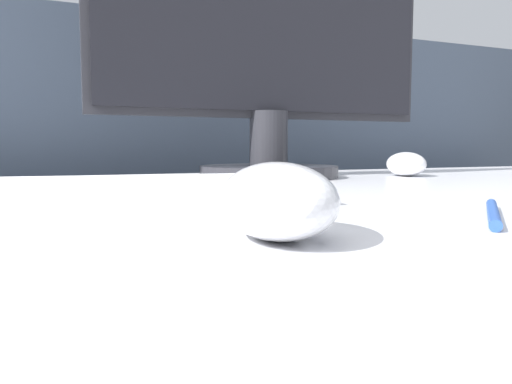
# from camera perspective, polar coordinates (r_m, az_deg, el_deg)

# --- Properties ---
(partition_panel) EXTENTS (5.00, 0.03, 1.05)m
(partition_panel) POSITION_cam_1_polar(r_m,az_deg,el_deg) (1.12, -17.28, -7.53)
(partition_panel) COLOR #333D4C
(partition_panel) RESTS_ON ground_plane
(computer_mouse_near) EXTENTS (0.09, 0.12, 0.04)m
(computer_mouse_near) POSITION_cam_1_polar(r_m,az_deg,el_deg) (0.28, 2.46, -0.97)
(computer_mouse_near) COLOR silver
(computer_mouse_near) RESTS_ON desk
(keyboard) EXTENTS (0.45, 0.18, 0.02)m
(keyboard) POSITION_cam_1_polar(r_m,az_deg,el_deg) (0.46, -20.30, -0.13)
(keyboard) COLOR silver
(keyboard) RESTS_ON desk
(monitor) EXTENTS (0.59, 0.23, 0.47)m
(monitor) POSITION_cam_1_polar(r_m,az_deg,el_deg) (0.86, 1.44, 17.90)
(monitor) COLOR #28282D
(monitor) RESTS_ON desk
(computer_mouse_far) EXTENTS (0.10, 0.11, 0.04)m
(computer_mouse_far) POSITION_cam_1_polar(r_m,az_deg,el_deg) (0.92, 16.78, 3.08)
(computer_mouse_far) COLOR white
(computer_mouse_far) RESTS_ON desk
(pen) EXTENTS (0.10, 0.10, 0.01)m
(pen) POSITION_cam_1_polar(r_m,az_deg,el_deg) (0.40, 25.48, -2.18)
(pen) COLOR #284C9E
(pen) RESTS_ON desk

